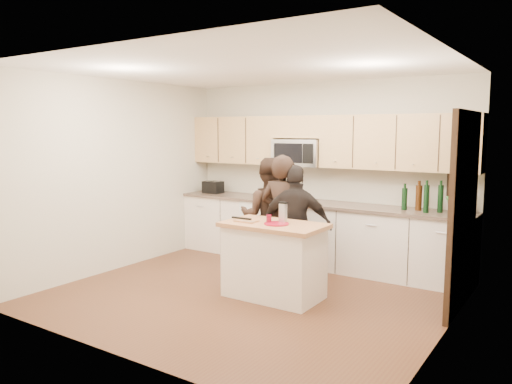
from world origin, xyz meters
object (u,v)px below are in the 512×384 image
Objects in this scene: toaster at (213,187)px; woman_center at (268,216)px; woman_right at (296,226)px; woman_left at (282,220)px; island at (274,260)px.

woman_center is at bearing -26.42° from toaster.
woman_right reaches higher than toaster.
woman_center is 0.62m from woman_right.
woman_left is 1.08× the size of woman_right.
woman_right is (0.57, -0.24, -0.03)m from woman_center.
toaster is 0.20× the size of woman_right.
toaster is at bearing -44.45° from woman_right.
island is 0.72× the size of woman_left.
woman_left is at bearing -18.99° from woman_right.
toaster is 2.20m from woman_left.
woman_right is at bearing 90.75° from island.
woman_left is 1.04× the size of woman_center.
toaster is 0.19× the size of woman_center.
woman_right is at bearing 133.62° from woman_center.
woman_right is at bearing 176.53° from woman_left.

